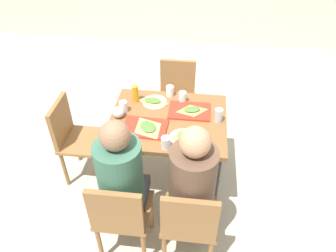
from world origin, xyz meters
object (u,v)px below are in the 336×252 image
object	(u,v)px
person_in_red	(122,177)
person_in_brown_jacket	(192,183)
pizza_slice_c	(153,101)
soda_can	(219,115)
chair_left_end	(74,135)
foil_bundle	(118,112)
condiment_bottle	(135,94)
paper_plate_near_edge	(183,138)
tray_red_far	(189,111)
paper_plate_center	(155,102)
chair_near_right	(189,221)
plastic_cup_d	(182,97)
plastic_cup_b	(166,143)
pizza_slice_d	(184,137)
pizza_slice_b	(192,110)
plastic_cup_a	(170,91)
pizza_slice_a	(148,127)
main_table	(168,129)
tray_red_near	(145,128)
chair_near_left	(121,214)
plastic_cup_c	(123,107)
chair_far_side	(177,94)

from	to	relation	value
person_in_red	person_in_brown_jacket	bearing A→B (deg)	0.00
pizza_slice_c	soda_can	distance (m)	0.62
chair_left_end	foil_bundle	xyz separation A→B (m)	(0.46, -0.02, 0.32)
condiment_bottle	person_in_red	bearing A→B (deg)	-85.22
paper_plate_near_edge	person_in_brown_jacket	bearing A→B (deg)	-77.05
pizza_slice_c	paper_plate_near_edge	bearing A→B (deg)	-55.15
tray_red_far	paper_plate_center	size ratio (longest dim) A/B	1.64
chair_near_right	person_in_red	bearing A→B (deg)	164.20
plastic_cup_d	foil_bundle	distance (m)	0.60
chair_near_right	pizza_slice_c	bearing A→B (deg)	112.05
pizza_slice_c	plastic_cup_b	bearing A→B (deg)	-71.62
paper_plate_near_edge	pizza_slice_d	distance (m)	0.02
chair_near_right	chair_left_end	xyz separation A→B (m)	(-1.13, 0.80, 0.00)
foil_bundle	plastic_cup_d	bearing A→B (deg)	29.26
chair_left_end	pizza_slice_b	bearing A→B (deg)	6.44
paper_plate_center	plastic_cup_a	world-z (taller)	plastic_cup_a
pizza_slice_a	pizza_slice_b	bearing A→B (deg)	39.32
main_table	pizza_slice_a	xyz separation A→B (m)	(-0.15, -0.16, 0.14)
plastic_cup_b	soda_can	world-z (taller)	soda_can
person_in_red	person_in_brown_jacket	size ratio (longest dim) A/B	1.00
plastic_cup_b	tray_red_near	bearing A→B (deg)	133.59
plastic_cup_a	foil_bundle	world-z (taller)	same
tray_red_near	chair_near_left	bearing A→B (deg)	-96.48
pizza_slice_b	tray_red_near	bearing A→B (deg)	-144.13
main_table	chair_near_left	bearing A→B (deg)	-107.20
paper_plate_near_edge	paper_plate_center	bearing A→B (deg)	122.99
pizza_slice_b	plastic_cup_a	xyz separation A→B (m)	(-0.22, 0.23, 0.03)
chair_near_right	tray_red_near	xyz separation A→B (m)	(-0.42, 0.65, 0.28)
plastic_cup_d	pizza_slice_a	bearing A→B (deg)	-119.68
pizza_slice_c	condiment_bottle	bearing A→B (deg)	178.62
soda_can	paper_plate_center	bearing A→B (deg)	159.93
soda_can	chair_near_right	bearing A→B (deg)	-101.93
chair_near_left	pizza_slice_d	distance (m)	0.75
soda_can	condiment_bottle	size ratio (longest dim) A/B	0.76
main_table	paper_plate_near_edge	distance (m)	0.30
chair_near_left	person_in_red	size ratio (longest dim) A/B	0.68
paper_plate_near_edge	pizza_slice_a	size ratio (longest dim) A/B	0.78
pizza_slice_c	plastic_cup_c	distance (m)	0.28
chair_near_right	plastic_cup_d	world-z (taller)	plastic_cup_d
main_table	plastic_cup_a	xyz separation A→B (m)	(-0.02, 0.35, 0.16)
person_in_red	pizza_slice_c	distance (m)	0.89
plastic_cup_c	foil_bundle	xyz separation A→B (m)	(-0.02, -0.08, 0.00)
chair_near_right	condiment_bottle	xyz separation A→B (m)	(-0.57, 1.03, 0.35)
chair_near_left	chair_far_side	xyz separation A→B (m)	(0.25, 1.60, 0.00)
chair_near_left	plastic_cup_b	xyz separation A→B (m)	(0.27, 0.45, 0.32)
chair_far_side	plastic_cup_c	world-z (taller)	plastic_cup_c
chair_left_end	plastic_cup_c	distance (m)	0.58
foil_bundle	paper_plate_center	bearing A→B (deg)	42.51
plastic_cup_d	pizza_slice_c	bearing A→B (deg)	-170.35
tray_red_near	plastic_cup_b	bearing A→B (deg)	-46.41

